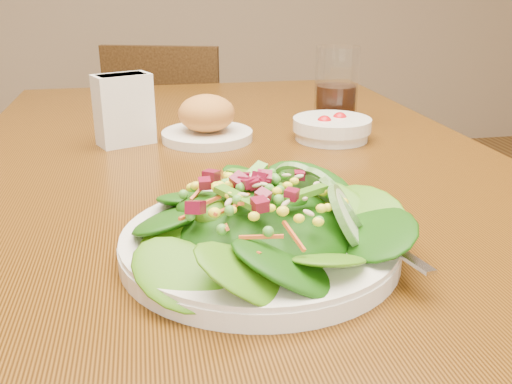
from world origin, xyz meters
The scene contains 7 objects.
dining_table centered at (0.00, 0.00, 0.65)m, with size 0.90×1.40×0.75m.
chair_far centered at (-0.05, 1.01, 0.44)m, with size 0.48×0.49×0.83m.
salad_plate centered at (-0.02, -0.35, 0.78)m, with size 0.30×0.30×0.09m.
bread_plate centered at (-0.03, 0.12, 0.78)m, with size 0.17×0.17×0.08m.
tomato_bowl centered at (0.19, 0.07, 0.77)m, with size 0.14×0.14×0.05m.
drinking_glass centered at (0.24, 0.20, 0.82)m, with size 0.09×0.09×0.15m.
napkin_holder centered at (-0.18, 0.12, 0.82)m, with size 0.11×0.08×0.12m.
Camera 1 is at (-0.14, -0.89, 1.03)m, focal length 40.00 mm.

